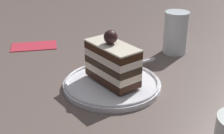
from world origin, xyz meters
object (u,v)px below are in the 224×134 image
at_px(cake_slice, 112,62).
at_px(drink_glass_far, 176,34).
at_px(fork, 133,64).
at_px(folded_napkin, 34,46).
at_px(dessert_plate, 112,84).

xyz_separation_m(cake_slice, drink_glass_far, (0.25, -0.04, -0.01)).
xyz_separation_m(fork, folded_napkin, (-0.00, 0.31, -0.02)).
distance_m(dessert_plate, folded_napkin, 0.31).
bearing_deg(folded_napkin, fork, -89.13).
bearing_deg(cake_slice, folded_napkin, 74.96).
distance_m(drink_glass_far, folded_napkin, 0.38).
height_order(drink_glass_far, folded_napkin, drink_glass_far).
bearing_deg(drink_glass_far, dessert_plate, 171.82).
height_order(fork, folded_napkin, fork).
xyz_separation_m(dessert_plate, fork, (0.09, -0.00, 0.01)).
bearing_deg(folded_napkin, drink_glass_far, -64.13).
xyz_separation_m(fork, drink_glass_far, (0.16, -0.03, 0.03)).
xyz_separation_m(cake_slice, fork, (0.09, -0.00, -0.04)).
relative_size(dessert_plate, folded_napkin, 1.66).
bearing_deg(cake_slice, fork, -1.49).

